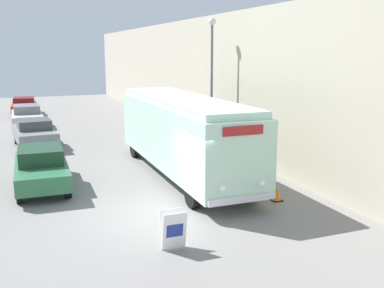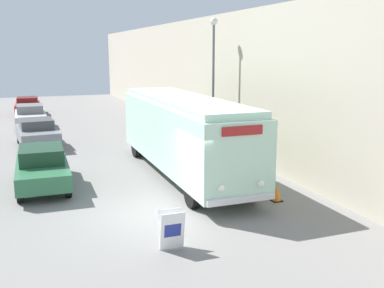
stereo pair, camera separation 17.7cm
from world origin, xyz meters
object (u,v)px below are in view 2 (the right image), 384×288
Objects in this scene: parked_car_mid at (37,132)px; parked_car_distant at (28,106)px; parked_car_far at (30,116)px; traffic_cone at (277,194)px; sign_board at (172,231)px; vintage_bus at (183,132)px; streetlamp at (213,67)px; parked_car_near at (42,167)px.

parked_car_mid reaches higher than parked_car_distant.
traffic_cone is (7.50, -19.15, -0.49)m from parked_car_far.
traffic_cone is (7.31, -12.29, -0.51)m from parked_car_mid.
parked_car_distant reaches higher than sign_board.
traffic_cone is at bearing -66.14° from vintage_bus.
streetlamp is at bearing -62.43° from parked_car_distant.
traffic_cone is at bearing -30.44° from parked_car_near.
parked_car_near is 8.69m from traffic_cone.
sign_board is at bearing -82.27° from parked_car_far.
parked_car_mid is at bearing 100.73° from sign_board.
vintage_bus is 21.83m from parked_car_distant.
parked_car_mid is 0.91× the size of parked_car_far.
parked_car_distant is (-0.26, 13.00, -0.03)m from parked_car_mid.
streetlamp reaches higher than vintage_bus.
vintage_bus is at bearing 113.86° from traffic_cone.
parked_car_far reaches higher than parked_car_mid.
sign_board is 11.83m from streetlamp.
traffic_cone is at bearing -68.74° from parked_car_far.
parked_car_near reaches higher than parked_car_distant.
parked_car_far is (-0.20, 6.85, -0.01)m from parked_car_mid.
vintage_bus is 1.61× the size of streetlamp.
parked_car_mid is at bearing 149.62° from streetlamp.
parked_car_near reaches higher than sign_board.
parked_car_near is at bearing -87.27° from parked_car_distant.
vintage_bus is at bearing -1.99° from parked_car_near.
parked_car_mid is at bearing 90.51° from parked_car_near.
vintage_bus is at bearing -60.32° from parked_car_mid.
vintage_bus is 2.46× the size of parked_car_mid.
parked_car_near reaches higher than parked_car_far.
streetlamp is at bearing -34.70° from parked_car_mid.
parked_car_mid is at bearing 123.99° from vintage_bus.
sign_board is 5.10m from traffic_cone.
vintage_bus is 2.24× the size of parked_car_far.
parked_car_distant is at bearing 91.62° from parked_car_near.
parked_car_far is at bearing 110.68° from vintage_bus.
parked_car_mid reaches higher than sign_board.
parked_car_near is 14.60m from parked_car_far.
parked_car_near is 20.75m from parked_car_distant.
streetlamp is at bearing 83.58° from traffic_cone.
parked_car_near is at bearing 148.41° from traffic_cone.
parked_car_mid is at bearing 120.72° from traffic_cone.
streetlamp is at bearing 61.32° from sign_board.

